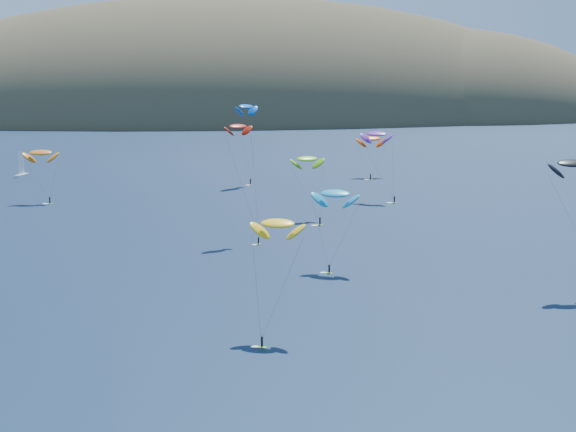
{
  "coord_description": "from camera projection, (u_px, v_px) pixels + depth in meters",
  "views": [
    {
      "loc": [
        -17.4,
        -81.75,
        39.86
      ],
      "look_at": [
        3.32,
        80.0,
        9.0
      ],
      "focal_mm": 50.0,
      "sensor_mm": 36.0,
      "label": 1
    }
  ],
  "objects": [
    {
      "name": "ground",
      "position": [
        350.0,
        428.0,
        89.25
      ],
      "size": [
        2800.0,
        2800.0,
        0.0
      ],
      "primitive_type": "plane",
      "color": "black",
      "rests_on": "ground"
    },
    {
      "name": "kitesurfer_11",
      "position": [
        372.0,
        138.0,
        288.29
      ],
      "size": [
        11.05,
        11.89,
        16.74
      ],
      "rotation": [
        0.0,
        0.0,
        -0.07
      ],
      "color": "#B0E419",
      "rests_on": "ground"
    },
    {
      "name": "kitesurfer_1",
      "position": [
        41.0,
        153.0,
        234.82
      ],
      "size": [
        10.13,
        7.5,
        17.28
      ],
      "rotation": [
        0.0,
        0.0,
        -0.05
      ],
      "color": "#B0E419",
      "rests_on": "ground"
    },
    {
      "name": "kitesurfer_7",
      "position": [
        573.0,
        164.0,
        141.91
      ],
      "size": [
        8.85,
        12.29,
        25.12
      ],
      "rotation": [
        0.0,
        0.0,
        0.02
      ],
      "color": "#B0E419",
      "rests_on": "ground"
    },
    {
      "name": "kitesurfer_2",
      "position": [
        278.0,
        224.0,
        119.36
      ],
      "size": [
        8.69,
        10.99,
        18.79
      ],
      "rotation": [
        0.0,
        0.0,
        -0.34
      ],
      "color": "#B0E419",
      "rests_on": "ground"
    },
    {
      "name": "kitesurfer_4",
      "position": [
        246.0,
        107.0,
        269.3
      ],
      "size": [
        10.68,
        10.92,
        28.91
      ],
      "rotation": [
        0.0,
        0.0,
        0.82
      ],
      "color": "#B0E419",
      "rests_on": "ground"
    },
    {
      "name": "sailboat",
      "position": [
        22.0,
        174.0,
        290.42
      ],
      "size": [
        8.8,
        7.88,
        10.51
      ],
      "rotation": [
        0.0,
        0.0,
        -0.33
      ],
      "color": "silver",
      "rests_on": "ground"
    },
    {
      "name": "kitesurfer_5",
      "position": [
        335.0,
        194.0,
        157.32
      ],
      "size": [
        10.18,
        8.95,
        17.53
      ],
      "rotation": [
        0.0,
        0.0,
        -0.46
      ],
      "color": "#B0E419",
      "rests_on": "ground"
    },
    {
      "name": "island",
      "position": [
        256.0,
        129.0,
        644.25
      ],
      "size": [
        730.0,
        300.0,
        210.0
      ],
      "color": "#3D3526",
      "rests_on": "ground"
    },
    {
      "name": "kitesurfer_6",
      "position": [
        377.0,
        134.0,
        237.52
      ],
      "size": [
        10.48,
        12.7,
        22.32
      ],
      "rotation": [
        0.0,
        0.0,
        -0.53
      ],
      "color": "#B0E419",
      "rests_on": "ground"
    },
    {
      "name": "kitesurfer_9",
      "position": [
        238.0,
        127.0,
        182.95
      ],
      "size": [
        8.31,
        11.43,
        27.95
      ],
      "rotation": [
        0.0,
        0.0,
        0.49
      ],
      "color": "#B0E419",
      "rests_on": "ground"
    },
    {
      "name": "kitesurfer_3",
      "position": [
        307.0,
        159.0,
        209.39
      ],
      "size": [
        9.32,
        13.83,
        18.1
      ],
      "rotation": [
        0.0,
        0.0,
        0.14
      ],
      "color": "#B0E419",
      "rests_on": "ground"
    }
  ]
}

